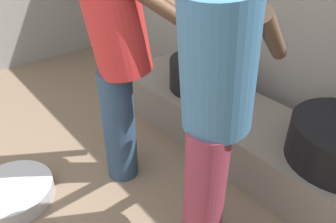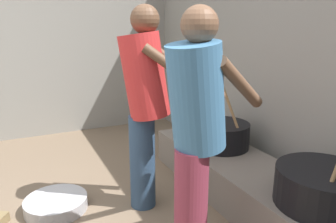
% 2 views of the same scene
% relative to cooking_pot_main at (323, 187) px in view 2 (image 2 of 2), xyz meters
% --- Properties ---
extents(block_enclosure_rear, '(5.79, 0.20, 2.22)m').
position_rel_cooking_pot_main_xyz_m(block_enclosure_rear, '(-0.46, 0.49, 0.67)').
color(block_enclosure_rear, gray).
rests_on(block_enclosure_rear, ground_plane).
extents(hearth_ledge, '(2.45, 0.60, 0.32)m').
position_rel_cooking_pot_main_xyz_m(hearth_ledge, '(-0.55, -0.03, -0.28)').
color(hearth_ledge, slate).
rests_on(hearth_ledge, ground_plane).
extents(cooking_pot_main, '(0.58, 0.58, 0.69)m').
position_rel_cooking_pot_main_xyz_m(cooking_pot_main, '(0.00, 0.00, 0.00)').
color(cooking_pot_main, black).
rests_on(cooking_pot_main, hearth_ledge).
extents(cooking_pot_secondary, '(0.50, 0.50, 0.68)m').
position_rel_cooking_pot_main_xyz_m(cooking_pot_secondary, '(-1.10, 0.01, -0.00)').
color(cooking_pot_secondary, black).
rests_on(cooking_pot_secondary, hearth_ledge).
extents(cook_in_blue_shirt, '(0.52, 0.71, 1.51)m').
position_rel_cooking_pot_main_xyz_m(cook_in_blue_shirt, '(-0.28, -0.75, 0.42)').
color(cook_in_blue_shirt, '#8C3347').
rests_on(cook_in_blue_shirt, ground_plane).
extents(cook_in_red_shirt, '(0.59, 0.72, 1.55)m').
position_rel_cooking_pot_main_xyz_m(cook_in_red_shirt, '(-0.97, -0.79, 0.45)').
color(cook_in_red_shirt, navy).
rests_on(cook_in_red_shirt, ground_plane).
extents(metal_mixing_bowl, '(0.48, 0.48, 0.10)m').
position_rel_cooking_pot_main_xyz_m(metal_mixing_bowl, '(-1.21, -1.46, -0.39)').
color(metal_mixing_bowl, '#B7B7BC').
rests_on(metal_mixing_bowl, ground_plane).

